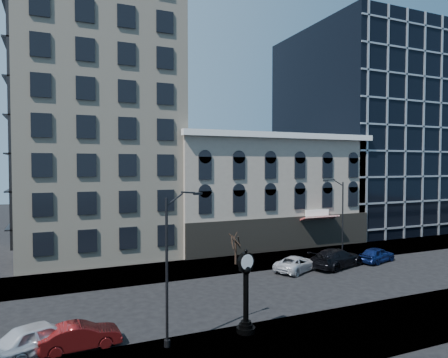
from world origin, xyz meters
name	(u,v)px	position (x,y,z in m)	size (l,w,h in m)	color
ground	(220,298)	(0.00, 0.00, 0.00)	(160.00, 160.00, 0.00)	black
sidewalk_far	(185,269)	(0.00, 8.00, 0.06)	(160.00, 6.00, 0.12)	gray
sidewalk_near	(282,345)	(0.00, -8.00, 0.06)	(160.00, 6.00, 0.12)	gray
cream_tower	(96,67)	(-6.11, 18.88, 19.32)	(15.90, 15.40, 42.50)	beige
victorian_row	(263,192)	(12.00, 15.89, 6.00)	(22.60, 11.19, 12.50)	gray
glass_office	(366,132)	(32.00, 20.91, 14.00)	(20.00, 20.15, 28.00)	black
street_clock	(246,295)	(-1.02, -6.00, 2.15)	(1.02, 1.02, 4.49)	black
street_lamp_near	(176,227)	(-4.81, -5.83, 6.01)	(1.97, 0.79, 7.80)	black
street_lamp_far	(338,197)	(15.33, 6.63, 5.96)	(1.99, 0.55, 7.74)	black
bare_tree_far	(236,236)	(4.69, 7.57, 2.69)	(1.99, 1.99, 3.42)	black
car_near_a	(41,337)	(-11.06, -3.95, 0.77)	(1.81, 4.50, 1.53)	silver
car_near_b	(80,336)	(-9.30, -4.27, 0.64)	(1.36, 3.90, 1.28)	maroon
car_far_a	(297,264)	(8.71, 3.74, 0.65)	(2.17, 4.70, 1.31)	silver
car_far_b	(337,258)	(12.68, 3.43, 0.84)	(2.34, 5.76, 1.67)	black
car_far_c	(377,255)	(17.34, 3.45, 0.71)	(1.68, 4.18, 1.43)	#0C194C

